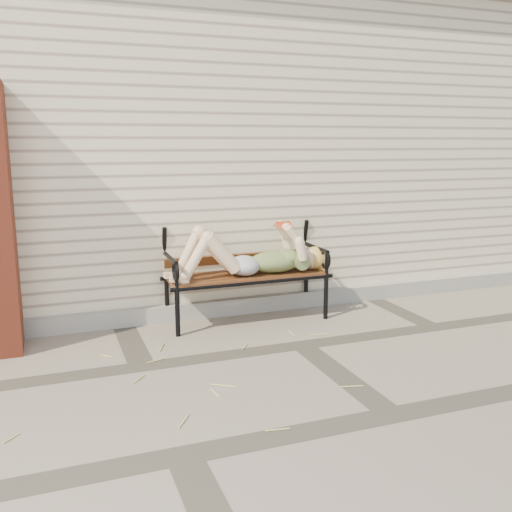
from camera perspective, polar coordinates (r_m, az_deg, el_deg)
name	(u,v)px	position (r m, az deg, el deg)	size (l,w,h in m)	color
ground	(302,345)	(4.55, 4.62, -8.87)	(80.00, 80.00, 0.00)	gray
house_wall	(199,148)	(7.10, -5.68, 10.71)	(8.00, 4.00, 3.00)	beige
house_roof	(197,3)	(7.28, -5.96, 23.82)	(8.30, 4.30, 0.30)	#3F312D
foundation_strip	(258,304)	(5.38, 0.23, -4.80)	(8.00, 0.10, 0.15)	#A9A598
garden_bench	(243,257)	(5.10, -1.27, -0.10)	(1.54, 0.61, 1.00)	black
reading_woman	(249,256)	(4.98, -0.67, 0.02)	(1.45, 0.33, 0.46)	#0B474F
straw_scatter	(108,398)	(3.77, -14.60, -13.59)	(2.99, 1.68, 0.01)	#CCC463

